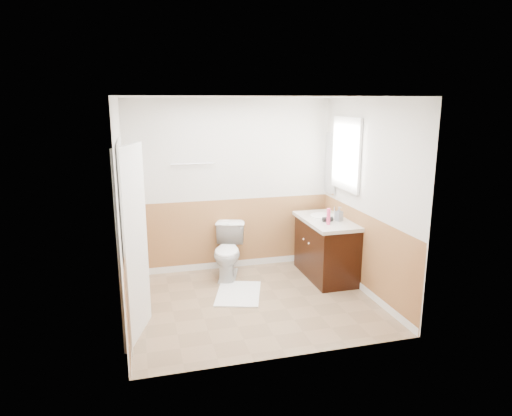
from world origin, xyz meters
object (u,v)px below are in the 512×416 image
object	(u,v)px
lotion_bottle	(328,217)
soap_dispenser	(339,214)
bath_mat	(238,294)
toilet	(228,252)
vanity_cabinet	(326,250)

from	to	relation	value
lotion_bottle	soap_dispenser	distance (m)	0.27
lotion_bottle	bath_mat	bearing A→B (deg)	-178.86
toilet	soap_dispenser	bearing A→B (deg)	0.22
bath_mat	vanity_cabinet	bearing A→B (deg)	12.14
lotion_bottle	soap_dispenser	world-z (taller)	lotion_bottle
bath_mat	lotion_bottle	bearing A→B (deg)	1.14
toilet	bath_mat	distance (m)	0.73
toilet	soap_dispenser	xyz separation A→B (m)	(1.46, -0.46, 0.57)
toilet	vanity_cabinet	world-z (taller)	vanity_cabinet
vanity_cabinet	toilet	bearing A→B (deg)	165.53
bath_mat	vanity_cabinet	xyz separation A→B (m)	(1.34, 0.29, 0.39)
bath_mat	soap_dispenser	distance (m)	1.75
soap_dispenser	vanity_cabinet	bearing A→B (deg)	136.24
bath_mat	vanity_cabinet	size ratio (longest dim) A/B	0.73
toilet	soap_dispenser	world-z (taller)	soap_dispenser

